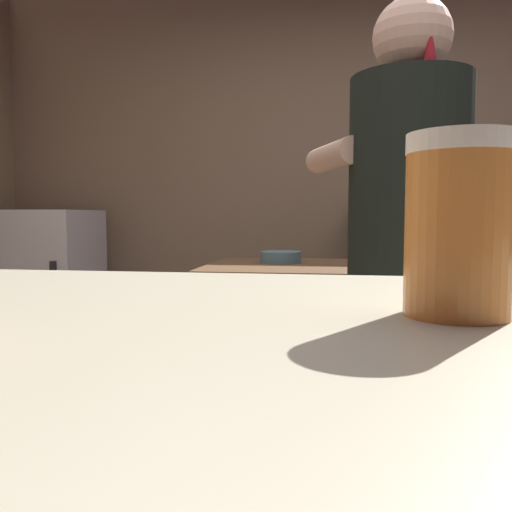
{
  "coord_description": "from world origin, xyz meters",
  "views": [
    {
      "loc": [
        -0.21,
        -1.43,
        1.1
      ],
      "look_at": [
        -0.32,
        -0.75,
        1.05
      ],
      "focal_mm": 36.81,
      "sensor_mm": 36.0,
      "label": 1
    }
  ],
  "objects_px": {
    "bottle_soy": "(371,190)",
    "bottle_olive_oil": "(414,189)",
    "bartender": "(408,254)",
    "bottle_vinegar": "(434,187)",
    "bottle_hot_sauce": "(376,189)",
    "pint_glass_far": "(458,226)",
    "chefs_knife": "(473,267)",
    "mixing_bowl": "(281,257)",
    "mini_fridge": "(50,296)"
  },
  "relations": [
    {
      "from": "mixing_bowl",
      "to": "chefs_knife",
      "type": "xyz_separation_m",
      "value": [
        0.7,
        -0.13,
        -0.02
      ]
    },
    {
      "from": "bottle_hot_sauce",
      "to": "bottle_soy",
      "type": "bearing_deg",
      "value": 103.43
    },
    {
      "from": "bottle_hot_sauce",
      "to": "bartender",
      "type": "bearing_deg",
      "value": -91.3
    },
    {
      "from": "mixing_bowl",
      "to": "bottle_hot_sauce",
      "type": "distance_m",
      "value": 1.36
    },
    {
      "from": "mixing_bowl",
      "to": "pint_glass_far",
      "type": "height_order",
      "value": "pint_glass_far"
    },
    {
      "from": "bartender",
      "to": "mixing_bowl",
      "type": "height_order",
      "value": "bartender"
    },
    {
      "from": "bottle_olive_oil",
      "to": "bottle_vinegar",
      "type": "xyz_separation_m",
      "value": [
        0.11,
        -0.04,
        0.01
      ]
    },
    {
      "from": "pint_glass_far",
      "to": "bartender",
      "type": "bearing_deg",
      "value": 83.94
    },
    {
      "from": "bartender",
      "to": "bottle_hot_sauce",
      "type": "distance_m",
      "value": 1.8
    },
    {
      "from": "mini_fridge",
      "to": "chefs_knife",
      "type": "distance_m",
      "value": 2.67
    },
    {
      "from": "mixing_bowl",
      "to": "bottle_olive_oil",
      "type": "xyz_separation_m",
      "value": [
        0.69,
        1.25,
        0.33
      ]
    },
    {
      "from": "bartender",
      "to": "mixing_bowl",
      "type": "distance_m",
      "value": 0.68
    },
    {
      "from": "mini_fridge",
      "to": "chefs_knife",
      "type": "height_order",
      "value": "mini_fridge"
    },
    {
      "from": "bottle_vinegar",
      "to": "mixing_bowl",
      "type": "bearing_deg",
      "value": -123.49
    },
    {
      "from": "mixing_bowl",
      "to": "chefs_knife",
      "type": "relative_size",
      "value": 0.68
    },
    {
      "from": "mini_fridge",
      "to": "chefs_knife",
      "type": "bearing_deg",
      "value": -27.7
    },
    {
      "from": "bottle_soy",
      "to": "bottle_olive_oil",
      "type": "bearing_deg",
      "value": -18.66
    },
    {
      "from": "bottle_olive_oil",
      "to": "bottle_vinegar",
      "type": "bearing_deg",
      "value": -19.87
    },
    {
      "from": "chefs_knife",
      "to": "pint_glass_far",
      "type": "xyz_separation_m",
      "value": [
        -0.4,
        -1.56,
        0.18
      ]
    },
    {
      "from": "mini_fridge",
      "to": "bottle_olive_oil",
      "type": "xyz_separation_m",
      "value": [
        2.33,
        0.15,
        0.69
      ]
    },
    {
      "from": "bottle_vinegar",
      "to": "bottle_hot_sauce",
      "type": "distance_m",
      "value": 0.34
    },
    {
      "from": "pint_glass_far",
      "to": "bottle_vinegar",
      "type": "bearing_deg",
      "value": 80.22
    },
    {
      "from": "bartender",
      "to": "chefs_knife",
      "type": "distance_m",
      "value": 0.5
    },
    {
      "from": "mini_fridge",
      "to": "bottle_vinegar",
      "type": "height_order",
      "value": "bottle_vinegar"
    },
    {
      "from": "mixing_bowl",
      "to": "bottle_hot_sauce",
      "type": "bearing_deg",
      "value": 69.51
    },
    {
      "from": "bottle_vinegar",
      "to": "bottle_olive_oil",
      "type": "bearing_deg",
      "value": 160.13
    },
    {
      "from": "bottle_olive_oil",
      "to": "bottle_soy",
      "type": "bearing_deg",
      "value": 161.34
    },
    {
      "from": "mixing_bowl",
      "to": "bottle_vinegar",
      "type": "xyz_separation_m",
      "value": [
        0.8,
        1.21,
        0.34
      ]
    },
    {
      "from": "bartender",
      "to": "bottle_vinegar",
      "type": "bearing_deg",
      "value": -32.14
    },
    {
      "from": "bottle_olive_oil",
      "to": "bottle_hot_sauce",
      "type": "distance_m",
      "value": 0.23
    },
    {
      "from": "bottle_soy",
      "to": "bottle_hot_sauce",
      "type": "relative_size",
      "value": 0.97
    },
    {
      "from": "bartender",
      "to": "bottle_olive_oil",
      "type": "xyz_separation_m",
      "value": [
        0.27,
        1.78,
        0.27
      ]
    },
    {
      "from": "bartender",
      "to": "mixing_bowl",
      "type": "xyz_separation_m",
      "value": [
        -0.42,
        0.53,
        -0.06
      ]
    },
    {
      "from": "pint_glass_far",
      "to": "bottle_soy",
      "type": "distance_m",
      "value": 3.03
    },
    {
      "from": "bottle_olive_oil",
      "to": "bottle_hot_sauce",
      "type": "height_order",
      "value": "bottle_olive_oil"
    },
    {
      "from": "bottle_soy",
      "to": "chefs_knife",
      "type": "bearing_deg",
      "value": -79.91
    },
    {
      "from": "bottle_vinegar",
      "to": "bottle_soy",
      "type": "bearing_deg",
      "value": 160.96
    },
    {
      "from": "mini_fridge",
      "to": "bottle_olive_oil",
      "type": "distance_m",
      "value": 2.44
    },
    {
      "from": "chefs_knife",
      "to": "bottle_soy",
      "type": "bearing_deg",
      "value": 105.36
    },
    {
      "from": "pint_glass_far",
      "to": "bottle_hot_sauce",
      "type": "xyz_separation_m",
      "value": [
        0.16,
        2.92,
        0.17
      ]
    },
    {
      "from": "bartender",
      "to": "chefs_knife",
      "type": "xyz_separation_m",
      "value": [
        0.28,
        0.41,
        -0.07
      ]
    },
    {
      "from": "pint_glass_far",
      "to": "bottle_hot_sauce",
      "type": "height_order",
      "value": "bottle_hot_sauce"
    },
    {
      "from": "bartender",
      "to": "bottle_olive_oil",
      "type": "distance_m",
      "value": 1.82
    },
    {
      "from": "mixing_bowl",
      "to": "bottle_soy",
      "type": "bearing_deg",
      "value": 71.7
    },
    {
      "from": "bartender",
      "to": "mixing_bowl",
      "type": "relative_size",
      "value": 10.52
    },
    {
      "from": "bartender",
      "to": "pint_glass_far",
      "type": "distance_m",
      "value": 1.16
    },
    {
      "from": "bottle_olive_oil",
      "to": "bottle_vinegar",
      "type": "relative_size",
      "value": 0.93
    },
    {
      "from": "bartender",
      "to": "bottle_soy",
      "type": "relative_size",
      "value": 7.59
    },
    {
      "from": "bartender",
      "to": "bottle_soy",
      "type": "xyz_separation_m",
      "value": [
        0.02,
        1.87,
        0.27
      ]
    },
    {
      "from": "bartender",
      "to": "bottle_vinegar",
      "type": "height_order",
      "value": "bartender"
    }
  ]
}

